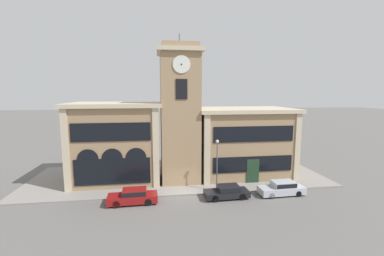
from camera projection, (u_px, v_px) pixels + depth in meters
The scene contains 9 objects.
ground_plane at pixel (185, 196), 27.11m from camera, with size 300.00×300.00×0.00m, color #605E5B.
sidewalk_kerb at pixel (179, 176), 33.27m from camera, with size 36.78×12.57×0.15m.
clock_tower at pixel (180, 115), 30.74m from camera, with size 5.21×5.21×17.58m.
town_hall_left_wing at pixel (117, 141), 31.82m from camera, with size 10.94×8.69×9.62m.
town_hall_right_wing at pixel (242, 141), 34.10m from camera, with size 12.53×8.69×8.83m.
parked_car_near at pixel (133, 196), 25.17m from camera, with size 4.87×1.93×1.46m.
parked_car_mid at pixel (227, 191), 26.48m from camera, with size 4.64×1.95×1.32m.
parked_car_far at pixel (282, 188), 27.30m from camera, with size 4.90×1.88×1.50m.
street_lamp at pixel (217, 158), 27.68m from camera, with size 0.36×0.36×5.67m.
Camera 1 is at (-2.80, -25.75, 10.80)m, focal length 24.00 mm.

